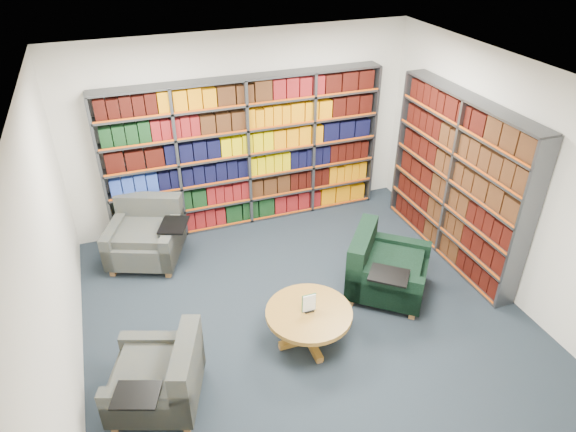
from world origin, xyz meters
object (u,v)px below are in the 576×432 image
object	(u,v)px
chair_teal_left	(147,235)
chair_teal_front	(164,379)
chair_green_right	(381,270)
coffee_table	(309,317)

from	to	relation	value
chair_teal_left	chair_teal_front	bearing A→B (deg)	-93.45
chair_teal_front	chair_teal_left	bearing A→B (deg)	86.55
chair_green_right	chair_teal_front	world-z (taller)	chair_green_right
chair_teal_front	coffee_table	size ratio (longest dim) A/B	1.16
chair_teal_front	coffee_table	xyz separation A→B (m)	(1.60, 0.26, 0.05)
coffee_table	chair_green_right	bearing A→B (deg)	23.34
chair_teal_left	chair_green_right	xyz separation A→B (m)	(2.62, -1.77, 0.00)
chair_teal_left	chair_teal_front	size ratio (longest dim) A/B	1.10
chair_teal_left	coffee_table	world-z (taller)	chair_teal_left
chair_green_right	chair_teal_front	size ratio (longest dim) A/B	1.16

